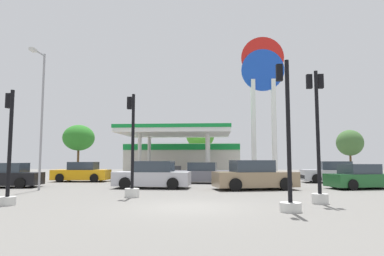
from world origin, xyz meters
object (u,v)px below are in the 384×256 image
object	(u,v)px
car_1	(361,178)
tree_1	(200,136)
car_6	(254,176)
tree_0	(79,138)
corner_streetlamp	(40,108)
station_pole_sign	(263,86)
car_5	(82,173)
car_2	(333,173)
car_3	(201,174)
car_4	(153,176)
traffic_signal_2	(132,166)
traffic_signal_3	(318,151)
traffic_signal_0	(288,163)
traffic_signal_1	(9,166)
tree_2	(350,143)
car_0	(6,176)

from	to	relation	value
car_1	tree_1	xyz separation A→B (m)	(-10.51, 23.46, 4.08)
car_6	tree_0	size ratio (longest dim) A/B	0.79
car_6	corner_streetlamp	world-z (taller)	corner_streetlamp
station_pole_sign	car_5	xyz separation A→B (m)	(-14.89, -7.15, -8.09)
car_2	car_3	xyz separation A→B (m)	(-9.63, -1.21, -0.03)
station_pole_sign	tree_0	world-z (taller)	station_pole_sign
car_5	car_4	bearing A→B (deg)	-39.67
traffic_signal_2	tree_0	size ratio (longest dim) A/B	0.76
traffic_signal_2	traffic_signal_3	distance (m)	7.97
traffic_signal_3	traffic_signal_0	bearing A→B (deg)	-126.53
car_5	corner_streetlamp	distance (m)	8.48
traffic_signal_0	tree_1	size ratio (longest dim) A/B	0.79
traffic_signal_1	car_3	bearing A→B (deg)	61.58
car_5	car_6	distance (m)	13.80
tree_2	tree_0	bearing A→B (deg)	-179.42
car_2	car_1	bearing A→B (deg)	-91.31
car_0	car_6	distance (m)	14.93
car_0	car_2	bearing A→B (deg)	15.22
car_3	tree_2	world-z (taller)	tree_2
tree_2	corner_streetlamp	size ratio (longest dim) A/B	0.70
traffic_signal_2	traffic_signal_3	bearing A→B (deg)	-11.79
car_2	traffic_signal_0	world-z (taller)	traffic_signal_0
car_0	car_3	size ratio (longest dim) A/B	1.01
car_6	tree_2	world-z (taller)	tree_2
car_0	traffic_signal_1	bearing A→B (deg)	-56.47
car_1	car_5	bearing A→B (deg)	165.12
traffic_signal_0	traffic_signal_2	bearing A→B (deg)	148.54
traffic_signal_0	traffic_signal_1	world-z (taller)	traffic_signal_0
car_2	corner_streetlamp	xyz separation A→B (m)	(-18.23, -7.71, 3.85)
tree_2	corner_streetlamp	world-z (taller)	corner_streetlamp
car_1	traffic_signal_2	size ratio (longest dim) A/B	0.91
car_6	traffic_signal_3	xyz separation A→B (m)	(1.84, -5.99, 1.26)
car_3	traffic_signal_3	size ratio (longest dim) A/B	0.82
traffic_signal_3	corner_streetlamp	size ratio (longest dim) A/B	0.68
car_5	tree_1	bearing A→B (deg)	66.03
car_4	tree_1	distance (m)	24.33
car_4	traffic_signal_2	size ratio (longest dim) A/B	0.96
car_4	car_5	xyz separation A→B (m)	(-6.59, 5.46, -0.04)
tree_0	traffic_signal_1	bearing A→B (deg)	-71.42
tree_0	corner_streetlamp	size ratio (longest dim) A/B	0.81
traffic_signal_3	car_6	bearing A→B (deg)	107.06
car_6	traffic_signal_1	xyz separation A→B (m)	(-9.87, -7.33, 0.71)
car_6	tree_0	bearing A→B (deg)	130.91
car_6	traffic_signal_3	world-z (taller)	traffic_signal_3
car_5	traffic_signal_2	world-z (taller)	traffic_signal_2
traffic_signal_0	traffic_signal_1	bearing A→B (deg)	175.40
traffic_signal_1	car_4	bearing A→B (deg)	62.89
car_4	corner_streetlamp	world-z (taller)	corner_streetlamp
corner_streetlamp	traffic_signal_2	bearing A→B (deg)	-24.84
station_pole_sign	car_2	distance (m)	11.37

